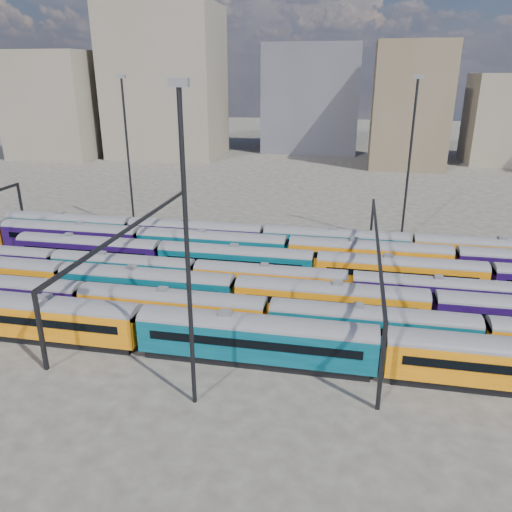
% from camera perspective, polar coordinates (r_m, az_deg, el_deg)
% --- Properties ---
extents(ground, '(500.00, 500.00, 0.00)m').
position_cam_1_polar(ground, '(61.47, 3.77, -4.72)').
color(ground, '#3C3933').
rests_on(ground, ground).
extents(rake_0, '(160.10, 3.34, 5.65)m').
position_cam_1_polar(rake_0, '(47.08, -0.02, -8.93)').
color(rake_0, black).
rests_on(rake_0, ground).
extents(rake_1, '(124.32, 3.03, 5.11)m').
position_cam_1_polar(rake_1, '(52.61, 24.58, -7.97)').
color(rake_1, black).
rests_on(rake_1, ground).
extents(rake_2, '(127.81, 3.12, 5.25)m').
position_cam_1_polar(rake_2, '(56.75, -2.40, -3.85)').
color(rake_2, black).
rests_on(rake_2, ground).
extents(rake_3, '(134.12, 2.80, 4.71)m').
position_cam_1_polar(rake_3, '(60.93, 19.81, -3.65)').
color(rake_3, black).
rests_on(rake_3, ground).
extents(rake_4, '(105.28, 3.08, 5.20)m').
position_cam_1_polar(rake_4, '(64.95, 16.13, -1.50)').
color(rake_4, black).
rests_on(rake_4, ground).
extents(rake_5, '(132.09, 3.22, 5.43)m').
position_cam_1_polar(rake_5, '(69.77, 3.66, 0.92)').
color(rake_5, black).
rests_on(rake_5, ground).
extents(rake_6, '(106.64, 3.12, 5.26)m').
position_cam_1_polar(rake_6, '(74.06, 9.05, 1.79)').
color(rake_6, black).
rests_on(rake_6, ground).
extents(gantry_1, '(0.35, 40.35, 8.03)m').
position_cam_1_polar(gantry_1, '(64.38, -14.03, 2.36)').
color(gantry_1, black).
rests_on(gantry_1, ground).
extents(gantry_2, '(0.35, 40.35, 8.03)m').
position_cam_1_polar(gantry_2, '(58.62, 13.65, 0.62)').
color(gantry_2, black).
rests_on(gantry_2, ground).
extents(mast_1, '(1.40, 0.50, 25.60)m').
position_cam_1_polar(mast_1, '(86.46, -14.47, 11.70)').
color(mast_1, black).
rests_on(mast_1, ground).
extents(mast_2, '(1.40, 0.50, 25.60)m').
position_cam_1_polar(mast_2, '(37.31, -7.91, 1.36)').
color(mast_2, black).
rests_on(mast_2, ground).
extents(mast_3, '(1.40, 0.50, 25.60)m').
position_cam_1_polar(mast_3, '(80.63, 17.18, 10.87)').
color(mast_3, black).
rests_on(mast_3, ground).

